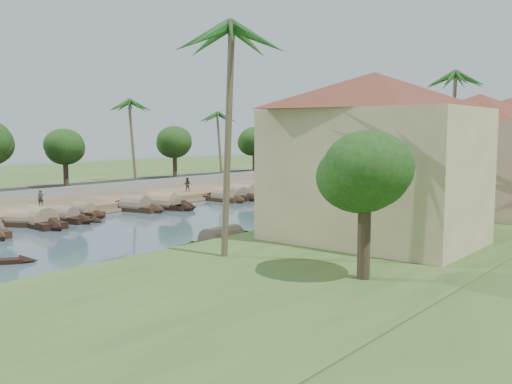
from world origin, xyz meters
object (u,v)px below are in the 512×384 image
Objects in this scene: building_near at (373,156)px; sampan_1 at (40,221)px; person_near at (41,198)px; bridge at (471,166)px.

sampan_1 is (-27.64, -6.07, -5.96)m from building_near.
building_near is at bearing -43.22° from person_near.
building_near is 1.75× the size of sampan_1.
bridge is 18.11× the size of person_near.
bridge is 3.30× the size of sampan_1.
bridge is at bearing 88.98° from sampan_1.
bridge reaches higher than person_near.
building_near reaches higher than bridge.
person_near is (-33.98, -2.25, -4.81)m from building_near.
building_near is 34.39m from person_near.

